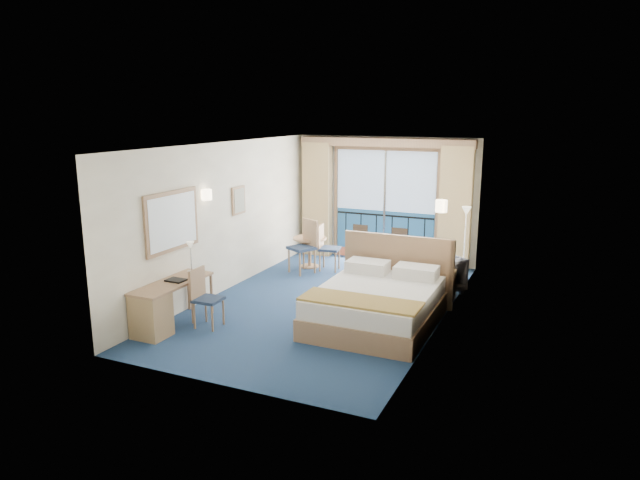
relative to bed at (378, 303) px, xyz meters
The scene contains 22 objects.
floor 1.27m from the bed, 154.36° to the left, with size 6.50×6.50×0.00m, color navy.
room_walls 1.89m from the bed, 154.36° to the left, with size 4.04×6.54×2.72m.
balcony_door 3.99m from the bed, 106.57° to the left, with size 2.36×0.03×2.52m.
curtain_left 4.57m from the bed, 126.43° to the left, with size 0.65×0.22×2.55m, color #D6B376.
curtain_right 3.75m from the bed, 83.01° to the left, with size 0.65×0.22×2.55m, color #D6B376.
pelmet 4.41m from the bed, 106.97° to the left, with size 3.80×0.25×0.18m, color #A27F58.
mirror 3.45m from the bed, 162.55° to the right, with size 0.05×1.25×0.95m.
wall_print 3.47m from the bed, 162.31° to the left, with size 0.04×0.42×0.52m.
sconce_left 3.40m from the bed, behind, with size 0.18×0.18×0.18m, color #FEE3B2.
sconce_right 1.77m from the bed, 24.67° to the left, with size 0.18×0.18×0.18m, color #FEE3B2.
bed is the anchor object (origin of this frame).
nightstand 1.70m from the bed, 66.71° to the left, with size 0.40×0.38×0.52m, color #9E7C53.
phone 1.77m from the bed, 65.81° to the left, with size 0.19×0.15×0.08m, color white.
armchair 2.03m from the bed, 75.24° to the left, with size 0.73×0.75×0.68m, color #434852.
floor_lamp 3.17m from the bed, 75.49° to the left, with size 0.20×0.20×1.44m.
desk 3.34m from the bed, 148.42° to the right, with size 0.51×1.48×0.69m.
desk_chair 2.67m from the bed, 153.60° to the right, with size 0.41×0.40×0.91m.
folder 3.12m from the bed, 155.69° to the right, with size 0.28×0.21×0.03m, color black.
desk_lamp 3.06m from the bed, 163.46° to the right, with size 0.13×0.13×0.50m.
round_table 3.48m from the bed, 132.75° to the left, with size 0.71×0.71×0.63m.
table_chair_a 3.16m from the bed, 128.34° to the left, with size 0.47×0.47×0.95m.
table_chair_b 3.14m from the bed, 136.39° to the left, with size 0.63×0.63×1.08m.
Camera 1 is at (3.70, -8.54, 3.25)m, focal length 32.00 mm.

